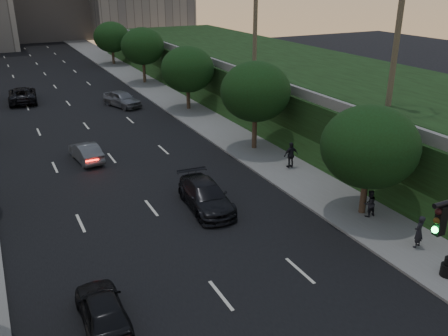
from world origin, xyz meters
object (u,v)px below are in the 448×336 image
pedestrian_a (419,232)px  pedestrian_c (291,155)px  sedan_near_left (103,309)px  pedestrian_b (369,203)px  sedan_far_left (22,95)px  sedan_far_right (122,99)px  sedan_mid_left (86,152)px  sedan_near_right (206,196)px

pedestrian_a → pedestrian_c: size_ratio=0.92×
sedan_near_left → pedestrian_b: pedestrian_b is taller
sedan_far_left → sedan_far_right: bearing=148.5°
sedan_near_left → sedan_mid_left: 18.13m
sedan_near_right → pedestrian_b: bearing=-30.3°
sedan_far_right → pedestrian_a: size_ratio=2.86×
sedan_near_right → sedan_far_right: 24.61m
sedan_mid_left → sedan_far_right: bearing=-121.7°
sedan_far_left → sedan_near_right: (6.97, -31.01, -0.04)m
sedan_far_left → pedestrian_c: bearing=121.9°
sedan_mid_left → sedan_near_right: sedan_near_right is taller
sedan_far_right → pedestrian_c: 22.58m
pedestrian_a → sedan_far_left: bearing=-86.6°
sedan_far_right → sedan_near_left: bearing=-126.6°
sedan_near_right → pedestrian_c: 8.12m
sedan_mid_left → sedan_far_right: size_ratio=0.86×
sedan_far_right → sedan_near_right: bearing=-114.4°
sedan_near_left → sedan_far_left: (0.64, 38.19, 0.11)m
pedestrian_c → sedan_mid_left: bearing=-31.7°
sedan_far_left → pedestrian_b: 38.95m
sedan_near_left → pedestrian_c: (15.26, 9.88, 0.36)m
sedan_far_right → pedestrian_b: bearing=-99.4°
sedan_mid_left → sedan_far_right: sedan_far_right is taller
sedan_mid_left → sedan_near_right: (4.57, -10.70, 0.09)m
pedestrian_a → sedan_near_left: bearing=-22.2°
pedestrian_c → sedan_far_right: bearing=-73.8°
sedan_near_right → pedestrian_a: 11.35m
sedan_far_left → sedan_near_right: 31.79m
sedan_near_left → sedan_far_right: sedan_far_right is taller
sedan_mid_left → sedan_far_left: sedan_far_left is taller
sedan_far_left → pedestrian_a: size_ratio=3.50×
sedan_near_right → sedan_far_right: (1.90, 24.54, 0.05)m
sedan_far_left → sedan_near_right: sedan_far_left is taller
pedestrian_c → sedan_near_left: bearing=34.4°
sedan_near_right → sedan_near_left: bearing=-132.2°
sedan_mid_left → pedestrian_a: bearing=114.9°
pedestrian_c → pedestrian_a: bearing=89.7°
sedan_near_left → pedestrian_c: pedestrian_c is taller
sedan_far_right → sedan_far_left: bearing=123.9°
sedan_mid_left → pedestrian_b: (12.00, -15.87, 0.24)m
sedan_far_left → pedestrian_a: bearing=114.4°
sedan_far_left → sedan_far_right: 10.98m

